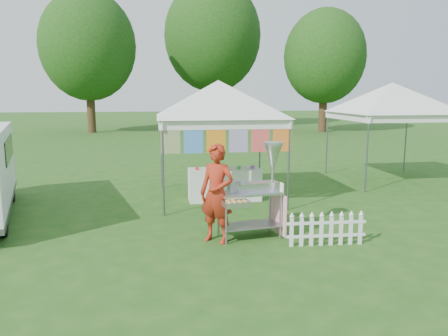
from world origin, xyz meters
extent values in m
plane|color=#214F16|center=(0.00, 0.00, 0.00)|extent=(120.00, 120.00, 0.00)
cylinder|color=#59595E|center=(-1.42, 2.08, 1.05)|extent=(0.04, 0.04, 2.10)
cylinder|color=#59595E|center=(1.42, 2.08, 1.05)|extent=(0.04, 0.04, 2.10)
cylinder|color=#59595E|center=(-1.42, 4.92, 1.05)|extent=(0.04, 0.04, 2.10)
cylinder|color=#59595E|center=(1.42, 4.92, 1.05)|extent=(0.04, 0.04, 2.10)
cube|color=white|center=(0.00, 2.08, 2.00)|extent=(3.00, 0.03, 0.22)
cube|color=white|center=(0.00, 4.92, 2.00)|extent=(3.00, 0.03, 0.22)
pyramid|color=white|center=(0.00, 3.50, 3.00)|extent=(4.24, 4.24, 0.90)
cylinder|color=#59595E|center=(0.00, 2.08, 2.08)|extent=(3.00, 0.03, 0.03)
cube|color=yellow|center=(-1.25, 2.08, 1.73)|extent=(0.42, 0.01, 0.70)
cube|color=blue|center=(-0.75, 2.08, 1.73)|extent=(0.42, 0.01, 0.70)
cube|color=#DD5118|center=(-0.25, 2.08, 1.73)|extent=(0.42, 0.01, 0.70)
cube|color=#35C9AB|center=(0.25, 2.08, 1.73)|extent=(0.42, 0.01, 0.70)
cube|color=#C4185D|center=(0.75, 2.08, 1.73)|extent=(0.42, 0.01, 0.70)
cube|color=red|center=(1.25, 2.08, 1.73)|extent=(0.42, 0.01, 0.70)
cylinder|color=#59595E|center=(4.08, 3.58, 1.05)|extent=(0.04, 0.04, 2.10)
cylinder|color=#59595E|center=(4.08, 6.42, 1.05)|extent=(0.04, 0.04, 2.10)
cylinder|color=#59595E|center=(6.92, 6.42, 1.05)|extent=(0.04, 0.04, 2.10)
cube|color=white|center=(5.50, 3.58, 2.00)|extent=(3.00, 0.03, 0.22)
cube|color=white|center=(5.50, 6.42, 2.00)|extent=(3.00, 0.03, 0.22)
pyramid|color=white|center=(5.50, 5.00, 3.00)|extent=(4.24, 4.24, 0.90)
cylinder|color=#59595E|center=(5.50, 3.58, 2.08)|extent=(3.00, 0.03, 0.03)
cylinder|color=#372414|center=(-6.00, 24.00, 1.98)|extent=(0.56, 0.56, 3.96)
ellipsoid|color=#2F5F1A|center=(-6.00, 24.00, 5.85)|extent=(6.40, 6.40, 7.36)
cylinder|color=#372414|center=(3.00, 28.00, 2.42)|extent=(0.56, 0.56, 4.84)
ellipsoid|color=#2F5F1A|center=(3.00, 28.00, 7.15)|extent=(7.60, 7.60, 8.74)
cylinder|color=#372414|center=(10.00, 22.00, 1.76)|extent=(0.56, 0.56, 3.52)
ellipsoid|color=#2F5F1A|center=(10.00, 22.00, 5.20)|extent=(5.60, 5.60, 6.44)
cylinder|color=gray|center=(-0.35, -0.01, 0.43)|extent=(0.04, 0.04, 0.87)
cylinder|color=gray|center=(0.69, 0.16, 0.43)|extent=(0.04, 0.04, 0.87)
cylinder|color=gray|center=(-0.43, 0.47, 0.43)|extent=(0.04, 0.04, 0.87)
cylinder|color=gray|center=(0.62, 0.63, 0.43)|extent=(0.04, 0.04, 0.87)
cube|color=gray|center=(0.13, 0.31, 0.24)|extent=(1.17, 0.71, 0.01)
cube|color=#B7B7BC|center=(0.13, 0.31, 0.87)|extent=(1.23, 0.75, 0.04)
cube|color=#B7B7BC|center=(0.29, 0.39, 0.96)|extent=(0.85, 0.37, 0.14)
cube|color=gray|center=(-0.16, 0.31, 0.99)|extent=(0.22, 0.24, 0.21)
cylinder|color=gray|center=(0.60, 0.44, 1.30)|extent=(0.06, 0.06, 0.87)
cone|color=#B7B7BC|center=(0.60, 0.44, 1.54)|extent=(0.40, 0.40, 0.39)
cylinder|color=#B7B7BC|center=(0.60, 0.44, 1.75)|extent=(0.42, 0.42, 0.06)
cube|color=#B7B7BC|center=(-0.19, -0.11, 0.77)|extent=(0.50, 0.36, 0.10)
cube|color=#FDABB4|center=(0.71, 0.40, 0.43)|extent=(0.13, 0.72, 0.78)
cube|color=white|center=(0.70, 0.13, 0.98)|extent=(0.04, 0.14, 0.17)
imported|color=#A22713|center=(-0.50, 0.19, 0.90)|extent=(0.78, 0.73, 1.79)
cube|color=black|center=(-4.87, 3.07, 1.44)|extent=(0.64, 2.48, 0.51)
cylinder|color=black|center=(-4.48, 1.06, 0.32)|extent=(0.35, 0.66, 0.63)
cylinder|color=black|center=(-5.21, 3.94, 0.32)|extent=(0.35, 0.66, 0.63)
cube|color=white|center=(0.76, -0.30, 0.28)|extent=(0.07, 0.02, 0.56)
cube|color=white|center=(0.94, -0.31, 0.28)|extent=(0.07, 0.02, 0.56)
cube|color=white|center=(1.12, -0.32, 0.28)|extent=(0.07, 0.02, 0.56)
cube|color=white|center=(1.30, -0.32, 0.28)|extent=(0.07, 0.02, 0.56)
cube|color=white|center=(1.48, -0.33, 0.28)|extent=(0.07, 0.02, 0.56)
cube|color=white|center=(1.66, -0.34, 0.28)|extent=(0.07, 0.02, 0.56)
cube|color=white|center=(1.84, -0.35, 0.28)|extent=(0.07, 0.02, 0.56)
cube|color=white|center=(2.02, -0.36, 0.28)|extent=(0.07, 0.02, 0.56)
cube|color=white|center=(1.39, -0.33, 0.18)|extent=(1.44, 0.09, 0.05)
cube|color=white|center=(1.39, -0.33, 0.42)|extent=(1.44, 0.09, 0.05)
cube|color=white|center=(0.13, 3.32, 0.40)|extent=(1.80, 0.70, 0.80)
camera|label=1|loc=(-1.53, -7.40, 2.67)|focal=35.00mm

